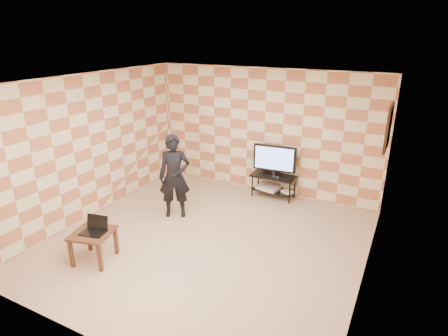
{
  "coord_description": "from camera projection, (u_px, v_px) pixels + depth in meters",
  "views": [
    {
      "loc": [
        2.8,
        -4.83,
        3.4
      ],
      "look_at": [
        0.0,
        0.6,
        1.15
      ],
      "focal_mm": 30.0,
      "sensor_mm": 36.0,
      "label": 1
    }
  ],
  "objects": [
    {
      "name": "ceiling",
      "position": [
        205.0,
        81.0,
        5.47
      ],
      "size": [
        5.0,
        5.0,
        0.02
      ],
      "primitive_type": "cube",
      "color": "white",
      "rests_on": "wall_back"
    },
    {
      "name": "wall_right",
      "position": [
        373.0,
        198.0,
        4.86
      ],
      "size": [
        0.02,
        5.0,
        2.7
      ],
      "primitive_type": "cube",
      "color": "beige",
      "rests_on": "ground"
    },
    {
      "name": "laptop",
      "position": [
        95.0,
        229.0,
        5.72
      ],
      "size": [
        0.41,
        0.35,
        0.24
      ],
      "color": "black",
      "rests_on": "side_table"
    },
    {
      "name": "wall_back",
      "position": [
        265.0,
        132.0,
        8.02
      ],
      "size": [
        5.0,
        0.02,
        2.7
      ],
      "primitive_type": "cube",
      "color": "beige",
      "rests_on": "ground"
    },
    {
      "name": "game_console",
      "position": [
        287.0,
        192.0,
        7.9
      ],
      "size": [
        0.25,
        0.21,
        0.05
      ],
      "primitive_type": "cube",
      "rotation": [
        0.0,
        0.0,
        -0.25
      ],
      "color": "silver",
      "rests_on": "tv_stand"
    },
    {
      "name": "wall_left",
      "position": [
        91.0,
        147.0,
        7.02
      ],
      "size": [
        0.02,
        5.0,
        2.7
      ],
      "primitive_type": "cube",
      "color": "beige",
      "rests_on": "ground"
    },
    {
      "name": "floor",
      "position": [
        208.0,
        242.0,
        6.41
      ],
      "size": [
        5.0,
        5.0,
        0.0
      ],
      "primitive_type": "plane",
      "color": "tan",
      "rests_on": "ground"
    },
    {
      "name": "dvd_player",
      "position": [
        268.0,
        187.0,
        8.08
      ],
      "size": [
        0.51,
        0.41,
        0.08
      ],
      "primitive_type": "cube",
      "rotation": [
        0.0,
        0.0,
        -0.2
      ],
      "color": "#BCBCBF",
      "rests_on": "tv_stand"
    },
    {
      "name": "wall_art",
      "position": [
        389.0,
        127.0,
        5.96
      ],
      "size": [
        0.04,
        0.72,
        0.72
      ],
      "color": "black",
      "rests_on": "wall_right"
    },
    {
      "name": "tv",
      "position": [
        275.0,
        159.0,
        7.84
      ],
      "size": [
        0.91,
        0.2,
        0.66
      ],
      "color": "black",
      "rests_on": "tv_stand"
    },
    {
      "name": "person",
      "position": [
        175.0,
        177.0,
        7.06
      ],
      "size": [
        0.7,
        0.63,
        1.62
      ],
      "primitive_type": "imported",
      "rotation": [
        0.0,
        0.0,
        0.52
      ],
      "color": "black",
      "rests_on": "floor"
    },
    {
      "name": "side_table",
      "position": [
        93.0,
        237.0,
        5.76
      ],
      "size": [
        0.7,
        0.7,
        0.5
      ],
      "color": "#3A1B0F",
      "rests_on": "floor"
    },
    {
      "name": "tv_stand",
      "position": [
        274.0,
        181.0,
        8.02
      ],
      "size": [
        0.96,
        0.43,
        0.5
      ],
      "color": "black",
      "rests_on": "floor"
    },
    {
      "name": "wall_front",
      "position": [
        86.0,
        242.0,
        3.86
      ],
      "size": [
        5.0,
        0.02,
        2.7
      ],
      "primitive_type": "cube",
      "color": "beige",
      "rests_on": "ground"
    }
  ]
}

